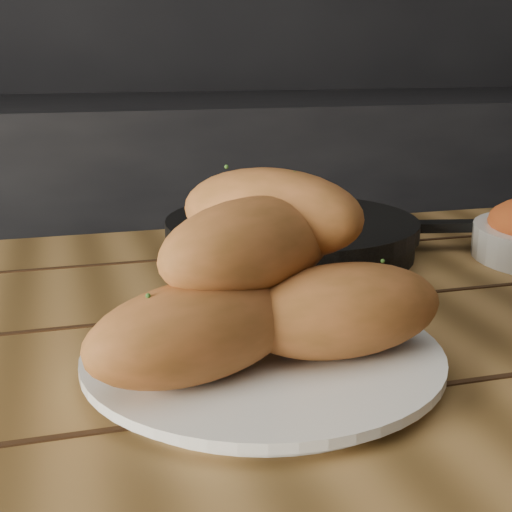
{
  "coord_description": "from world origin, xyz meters",
  "views": [
    {
      "loc": [
        -0.02,
        0.15,
        1.0
      ],
      "look_at": [
        0.13,
        0.68,
        0.84
      ],
      "focal_mm": 50.0,
      "sensor_mm": 36.0,
      "label": 1
    }
  ],
  "objects_px": {
    "bread_rolls": "(260,277)",
    "plate": "(263,358)",
    "table": "(263,444)",
    "skillet": "(293,235)"
  },
  "relations": [
    {
      "from": "plate",
      "to": "bread_rolls",
      "type": "height_order",
      "value": "bread_rolls"
    },
    {
      "from": "plate",
      "to": "skillet",
      "type": "distance_m",
      "value": 0.35
    },
    {
      "from": "table",
      "to": "plate",
      "type": "distance_m",
      "value": 0.11
    },
    {
      "from": "table",
      "to": "skillet",
      "type": "height_order",
      "value": "skillet"
    },
    {
      "from": "plate",
      "to": "bread_rolls",
      "type": "xyz_separation_m",
      "value": [
        -0.0,
        0.0,
        0.07
      ]
    },
    {
      "from": "bread_rolls",
      "to": "plate",
      "type": "bearing_deg",
      "value": -62.93
    },
    {
      "from": "plate",
      "to": "table",
      "type": "bearing_deg",
      "value": 73.32
    },
    {
      "from": "table",
      "to": "plate",
      "type": "relative_size",
      "value": 5.7
    },
    {
      "from": "skillet",
      "to": "plate",
      "type": "bearing_deg",
      "value": -112.61
    },
    {
      "from": "table",
      "to": "skillet",
      "type": "bearing_deg",
      "value": 66.72
    }
  ]
}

